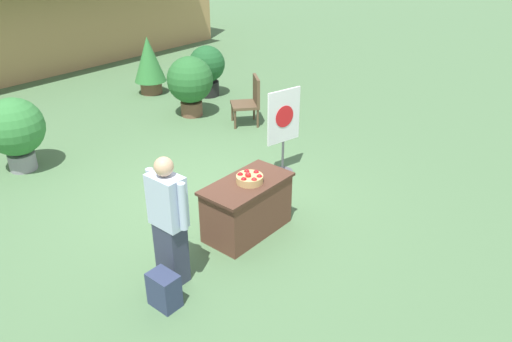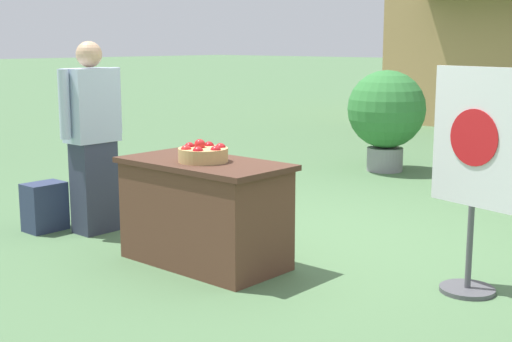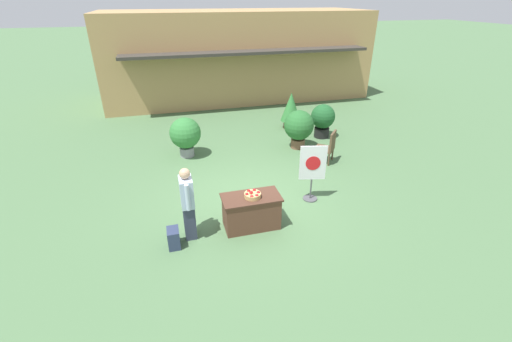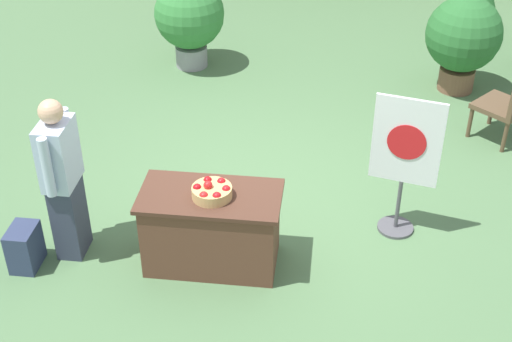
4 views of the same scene
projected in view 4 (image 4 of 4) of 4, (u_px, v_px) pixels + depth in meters
ground_plane at (253, 198)px, 7.60m from camera, size 120.00×120.00×0.00m
display_table at (212, 228)px, 6.53m from camera, size 1.28×0.66×0.77m
apple_basket at (212, 191)px, 6.26m from camera, size 0.36×0.36×0.16m
person_visitor at (63, 179)px, 6.43m from camera, size 0.26×0.61×1.63m
backpack at (25, 247)px, 6.58m from camera, size 0.24×0.34×0.42m
poster_board at (404, 160)px, 6.70m from camera, size 0.64×0.36×1.47m
patio_chair at (512, 101)px, 8.28m from camera, size 0.78×0.78×1.01m
potted_plant_far_right at (189, 16)px, 9.93m from camera, size 0.98×0.98×1.27m
potted_plant_near_right at (463, 37)px, 9.29m from camera, size 0.99×0.99×1.30m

